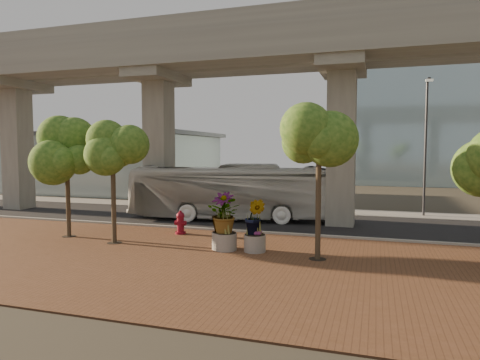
% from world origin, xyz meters
% --- Properties ---
extents(ground, '(160.00, 160.00, 0.00)m').
position_xyz_m(ground, '(0.00, 0.00, 0.00)').
color(ground, '#383429').
rests_on(ground, ground).
extents(brick_plaza, '(70.00, 13.00, 0.06)m').
position_xyz_m(brick_plaza, '(0.00, -8.00, 0.03)').
color(brick_plaza, brown).
rests_on(brick_plaza, ground).
extents(asphalt_road, '(90.00, 8.00, 0.04)m').
position_xyz_m(asphalt_road, '(0.00, 2.00, 0.02)').
color(asphalt_road, black).
rests_on(asphalt_road, ground).
extents(curb_strip, '(70.00, 0.25, 0.16)m').
position_xyz_m(curb_strip, '(0.00, -2.00, 0.08)').
color(curb_strip, '#9D9992').
rests_on(curb_strip, ground).
extents(far_sidewalk, '(90.00, 3.00, 0.06)m').
position_xyz_m(far_sidewalk, '(0.00, 7.50, 0.03)').
color(far_sidewalk, '#9D9992').
rests_on(far_sidewalk, ground).
extents(transit_viaduct, '(72.00, 5.60, 12.40)m').
position_xyz_m(transit_viaduct, '(0.00, 2.00, 7.29)').
color(transit_viaduct, '#98968A').
rests_on(transit_viaduct, ground).
extents(station_pavilion, '(23.00, 13.00, 6.30)m').
position_xyz_m(station_pavilion, '(-20.00, 16.00, 3.22)').
color(station_pavilion, silver).
rests_on(station_pavilion, ground).
extents(transit_bus, '(13.05, 4.89, 3.55)m').
position_xyz_m(transit_bus, '(-0.88, 1.86, 1.78)').
color(transit_bus, silver).
rests_on(transit_bus, ground).
extents(fire_hydrant, '(0.62, 0.56, 1.23)m').
position_xyz_m(fire_hydrant, '(-1.81, -3.51, 0.65)').
color(fire_hydrant, maroon).
rests_on(fire_hydrant, ground).
extents(planter_front, '(2.17, 2.17, 2.39)m').
position_xyz_m(planter_front, '(1.70, -6.24, 1.51)').
color(planter_front, gray).
rests_on(planter_front, ground).
extents(planter_right, '(2.39, 2.39, 2.55)m').
position_xyz_m(planter_right, '(1.50, -6.09, 1.60)').
color(planter_right, '#9C968D').
rests_on(planter_right, ground).
extents(planter_left, '(2.12, 2.12, 2.33)m').
position_xyz_m(planter_left, '(3.00, -6.12, 1.47)').
color(planter_left, '#A49C94').
rests_on(planter_left, ground).
extents(street_tree_far_west, '(3.55, 3.55, 5.94)m').
position_xyz_m(street_tree_far_west, '(-6.98, -5.86, 4.36)').
color(street_tree_far_west, brown).
rests_on(street_tree_far_west, ground).
extents(street_tree_near_west, '(2.97, 2.97, 5.89)m').
position_xyz_m(street_tree_near_west, '(-3.87, -6.47, 4.57)').
color(street_tree_near_west, brown).
rests_on(street_tree_near_west, ground).
extents(street_tree_near_east, '(3.51, 3.51, 6.52)m').
position_xyz_m(street_tree_near_east, '(5.78, -6.60, 4.96)').
color(street_tree_near_east, brown).
rests_on(street_tree_near_east, ground).
extents(streetlamp_west, '(0.39, 1.13, 7.78)m').
position_xyz_m(streetlamp_west, '(-8.27, 6.75, 4.54)').
color(streetlamp_west, '#303035').
rests_on(streetlamp_west, ground).
extents(streetlamp_east, '(0.45, 1.32, 9.10)m').
position_xyz_m(streetlamp_east, '(11.11, 7.23, 5.31)').
color(streetlamp_east, '#313136').
rests_on(streetlamp_east, ground).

